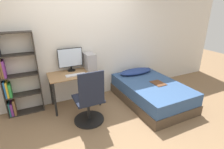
# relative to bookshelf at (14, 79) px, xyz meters

# --- Properties ---
(ground_plane) EXTENTS (14.00, 14.00, 0.00)m
(ground_plane) POSITION_rel_bookshelf_xyz_m (1.46, -1.32, -0.77)
(ground_plane) COLOR #846647
(wall_back) EXTENTS (8.00, 0.05, 2.50)m
(wall_back) POSITION_rel_bookshelf_xyz_m (1.46, 0.14, 0.48)
(wall_back) COLOR silver
(wall_back) RESTS_ON ground_plane
(desk) EXTENTS (1.04, 0.60, 0.75)m
(desk) POSITION_rel_bookshelf_xyz_m (1.11, -0.18, -0.14)
(desk) COLOR #997047
(desk) RESTS_ON ground_plane
(bookshelf) EXTENTS (0.67, 0.23, 1.64)m
(bookshelf) POSITION_rel_bookshelf_xyz_m (0.00, 0.00, 0.00)
(bookshelf) COLOR #2D2823
(bookshelf) RESTS_ON ground_plane
(office_chair) EXTENTS (0.57, 0.57, 1.07)m
(office_chair) POSITION_rel_bookshelf_xyz_m (1.18, -0.92, -0.36)
(office_chair) COLOR black
(office_chair) RESTS_ON ground_plane
(bed) EXTENTS (1.18, 1.81, 0.47)m
(bed) POSITION_rel_bookshelf_xyz_m (2.69, -0.79, -0.54)
(bed) COLOR #4C3D2D
(bed) RESTS_ON ground_plane
(pillow) EXTENTS (0.89, 0.36, 0.11)m
(pillow) POSITION_rel_bookshelf_xyz_m (2.69, -0.14, -0.25)
(pillow) COLOR navy
(pillow) RESTS_ON bed
(magazine) EXTENTS (0.24, 0.32, 0.01)m
(magazine) POSITION_rel_bookshelf_xyz_m (2.79, -0.88, -0.29)
(magazine) COLOR #56331E
(magazine) RESTS_ON bed
(monitor) EXTENTS (0.52, 0.17, 0.50)m
(monitor) POSITION_rel_bookshelf_xyz_m (1.11, 0.02, 0.25)
(monitor) COLOR black
(monitor) RESTS_ON desk
(keyboard) EXTENTS (0.41, 0.12, 0.02)m
(keyboard) POSITION_rel_bookshelf_xyz_m (1.12, -0.30, -0.01)
(keyboard) COLOR silver
(keyboard) RESTS_ON desk
(pc_tower) EXTENTS (0.21, 0.34, 0.36)m
(pc_tower) POSITION_rel_bookshelf_xyz_m (1.51, -0.07, 0.16)
(pc_tower) COLOR #99999E
(pc_tower) RESTS_ON desk
(mouse) EXTENTS (0.06, 0.09, 0.02)m
(mouse) POSITION_rel_bookshelf_xyz_m (1.38, -0.30, -0.01)
(mouse) COLOR silver
(mouse) RESTS_ON desk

